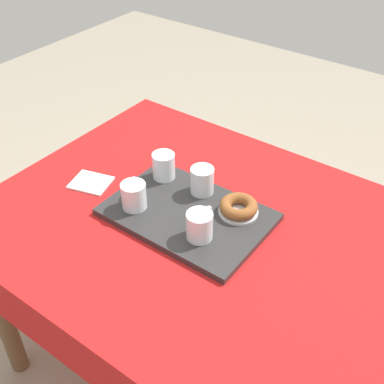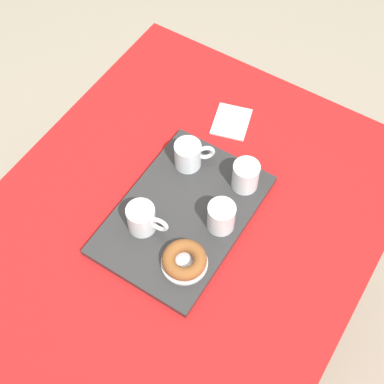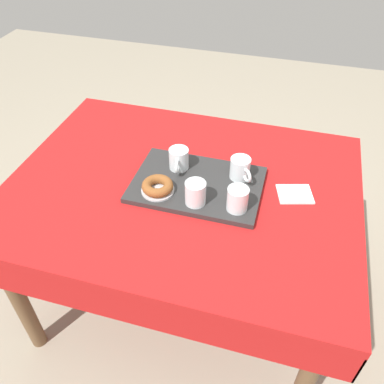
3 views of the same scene
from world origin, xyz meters
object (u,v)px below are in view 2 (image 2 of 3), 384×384
tea_mug_right (142,219)px  sugar_donut_left (184,260)px  serving_tray (183,214)px  dining_table (172,247)px  donut_plate_left (184,263)px  water_glass_far (221,218)px  paper_napkin (231,122)px  water_glass_near (245,177)px  tea_mug_left (189,155)px

tea_mug_right → sugar_donut_left: (0.03, 0.15, -0.01)m
serving_tray → tea_mug_right: tea_mug_right is taller
dining_table → sugar_donut_left: size_ratio=11.50×
donut_plate_left → tea_mug_right: bearing=-102.4°
water_glass_far → paper_napkin: size_ratio=0.70×
dining_table → water_glass_near: water_glass_near is taller
tea_mug_right → water_glass_near: water_glass_near is taller
tea_mug_right → water_glass_near: 0.31m
tea_mug_left → water_glass_far: size_ratio=1.16×
tea_mug_right → paper_napkin: 0.45m
water_glass_far → donut_plate_left: bearing=-7.7°
dining_table → serving_tray: serving_tray is taller
tea_mug_left → sugar_donut_left: size_ratio=0.88×
dining_table → sugar_donut_left: (0.07, 0.09, 0.13)m
dining_table → serving_tray: bearing=-178.9°
water_glass_near → sugar_donut_left: size_ratio=0.76×
donut_plate_left → paper_napkin: (-0.48, -0.14, -0.02)m
donut_plate_left → water_glass_far: bearing=172.3°
tea_mug_left → sugar_donut_left: tea_mug_left is taller
serving_tray → paper_napkin: bearing=-171.5°
tea_mug_left → water_glass_near: (-0.02, 0.17, -0.00)m
dining_table → water_glass_far: bearing=127.4°
sugar_donut_left → water_glass_near: bearing=178.0°
sugar_donut_left → donut_plate_left: bearing=0.0°
dining_table → water_glass_near: 0.29m
water_glass_far → sugar_donut_left: size_ratio=0.76×
serving_tray → paper_napkin: serving_tray is taller
tea_mug_right → donut_plate_left: tea_mug_right is taller
water_glass_near → water_glass_far: size_ratio=1.00×
water_glass_near → donut_plate_left: bearing=-2.0°
tea_mug_left → donut_plate_left: size_ratio=0.84×
tea_mug_left → donut_plate_left: bearing=30.5°
donut_plate_left → serving_tray: bearing=-145.3°
dining_table → tea_mug_right: bearing=-63.4°
tea_mug_left → paper_napkin: size_ratio=0.81×
dining_table → sugar_donut_left: 0.17m
paper_napkin → tea_mug_right: bearing=-1.5°
serving_tray → donut_plate_left: bearing=34.7°
water_glass_near → paper_napkin: (-0.19, -0.15, -0.06)m
dining_table → tea_mug_left: (-0.20, -0.07, 0.15)m
tea_mug_right → donut_plate_left: 0.16m
serving_tray → water_glass_far: water_glass_far is taller
water_glass_far → sugar_donut_left: water_glass_far is taller
tea_mug_left → water_glass_far: 0.22m
tea_mug_left → tea_mug_right: same height
serving_tray → tea_mug_left: (-0.15, -0.07, 0.05)m
dining_table → water_glass_far: (-0.08, 0.11, 0.15)m
serving_tray → sugar_donut_left: bearing=34.7°
dining_table → paper_napkin: size_ratio=10.56×
serving_tray → water_glass_far: 0.12m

